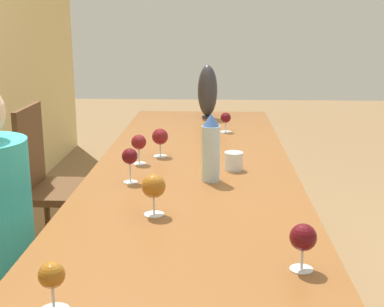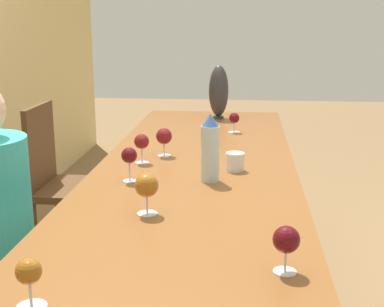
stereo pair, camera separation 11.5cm
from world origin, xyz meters
name	(u,v)px [view 1 (the left image)]	position (x,y,z in m)	size (l,w,h in m)	color
dining_table	(194,180)	(0.00, 0.00, 0.69)	(2.84, 0.88, 0.76)	brown
water_bottle	(211,149)	(-0.22, -0.08, 0.89)	(0.07, 0.07, 0.28)	silver
water_tumbler	(234,161)	(-0.05, -0.18, 0.80)	(0.08, 0.08, 0.08)	silver
vase	(208,91)	(1.16, -0.04, 0.94)	(0.13, 0.13, 0.35)	#2D2D33
wine_glass_0	(154,187)	(-0.61, 0.11, 0.86)	(0.08, 0.08, 0.14)	silver
wine_glass_1	(226,119)	(0.73, -0.15, 0.84)	(0.07, 0.07, 0.11)	silver
wine_glass_2	(139,143)	(0.03, 0.25, 0.86)	(0.07, 0.07, 0.13)	silver
wine_glass_3	(160,137)	(0.16, 0.17, 0.85)	(0.08, 0.08, 0.14)	silver
wine_glass_4	(130,157)	(-0.25, 0.24, 0.86)	(0.06, 0.06, 0.14)	silver
wine_glass_5	(52,278)	(-1.23, 0.26, 0.84)	(0.07, 0.07, 0.12)	silver
wine_glass_6	(303,238)	(-1.00, -0.33, 0.85)	(0.07, 0.07, 0.13)	silver
chair_far	(54,181)	(0.59, 0.82, 0.49)	(0.44, 0.44, 0.92)	brown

